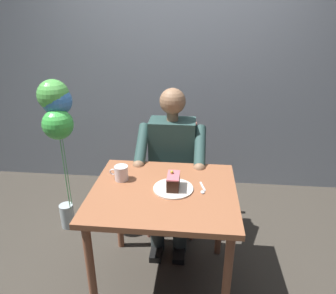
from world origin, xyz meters
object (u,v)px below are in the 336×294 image
chair (173,171)px  dessert_spoon (203,189)px  seated_person (171,165)px  coffee_cup (121,173)px  cake_slice (173,181)px  dining_table (164,204)px  balloon_display (57,116)px

chair → dessert_spoon: chair is taller
seated_person → coffee_cup: (0.29, 0.45, 0.15)m
cake_slice → dessert_spoon: (-0.18, -0.01, -0.05)m
cake_slice → chair: bearing=-85.2°
coffee_cup → chair: bearing=-115.2°
dining_table → dessert_spoon: bearing=-174.2°
coffee_cup → dining_table: bearing=160.3°
chair → seated_person: (0.00, 0.17, 0.15)m
seated_person → dessert_spoon: (-0.24, 0.53, 0.10)m
dining_table → chair: size_ratio=0.99×
seated_person → balloon_display: 0.97m
dining_table → dessert_spoon: (-0.24, -0.02, 0.10)m
cake_slice → coffee_cup: (0.35, -0.09, -0.00)m
cake_slice → balloon_display: 1.10m
dining_table → balloon_display: 1.11m
dining_table → dessert_spoon: 0.26m
chair → cake_slice: size_ratio=6.65×
dining_table → cake_slice: (-0.06, -0.02, 0.16)m
balloon_display → chair: bearing=-168.3°
coffee_cup → dessert_spoon: (-0.53, 0.08, -0.05)m
chair → balloon_display: size_ratio=0.70×
balloon_display → cake_slice: bearing=151.1°
cake_slice → coffee_cup: bearing=-14.0°
seated_person → dessert_spoon: seated_person is taller
dining_table → balloon_display: bearing=-31.3°
coffee_cup → dessert_spoon: bearing=171.5°
dining_table → dessert_spoon: size_ratio=6.35×
dining_table → balloon_display: (0.89, -0.54, 0.38)m
dessert_spoon → balloon_display: bearing=-24.5°
coffee_cup → dessert_spoon: 0.54m
coffee_cup → balloon_display: balloon_display is taller
chair → coffee_cup: size_ratio=7.36×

